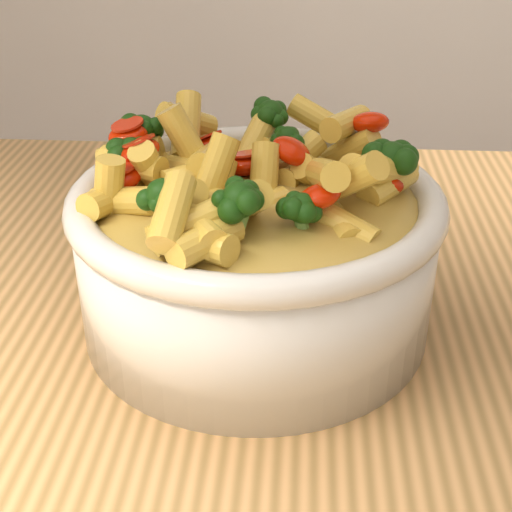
{
  "coord_description": "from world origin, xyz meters",
  "views": [
    {
      "loc": [
        0.06,
        -0.4,
        1.2
      ],
      "look_at": [
        0.02,
        0.04,
        0.95
      ],
      "focal_mm": 50.0,
      "sensor_mm": 36.0,
      "label": 1
    }
  ],
  "objects": [
    {
      "name": "pasta_salad",
      "position": [
        0.02,
        0.04,
        1.02
      ],
      "size": [
        0.2,
        0.2,
        0.05
      ],
      "color": "#FFCF50",
      "rests_on": "serving_bowl"
    },
    {
      "name": "serving_bowl",
      "position": [
        0.02,
        0.04,
        0.96
      ],
      "size": [
        0.26,
        0.26,
        0.11
      ],
      "color": "silver",
      "rests_on": "table"
    },
    {
      "name": "table",
      "position": [
        0.0,
        0.0,
        0.8
      ],
      "size": [
        1.2,
        0.8,
        0.9
      ],
      "color": "tan",
      "rests_on": "ground"
    }
  ]
}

